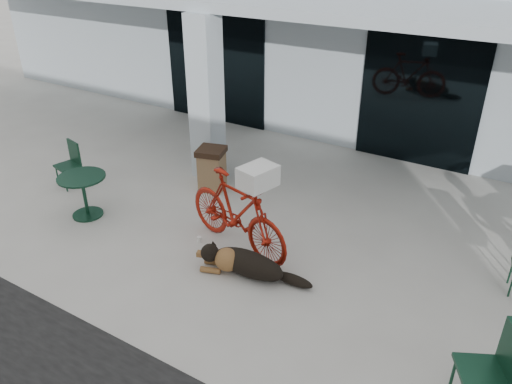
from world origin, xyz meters
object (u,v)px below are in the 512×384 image
Objects in this scene: cafe_chair_far_b at (483,372)px; cafe_chair_near at (67,165)px; trash_receptacle at (212,169)px; bicycle at (237,213)px; dog at (249,263)px; cafe_table_near at (85,196)px.

cafe_chair_near is at bearing -126.26° from cafe_chair_far_b.
cafe_chair_far_b is 5.80m from trash_receptacle.
cafe_chair_far_b is at bearing -93.37° from bicycle.
cafe_chair_near is 0.83× the size of cafe_chair_far_b.
bicycle reaches higher than dog.
cafe_chair_near reaches higher than cafe_table_near.
cafe_table_near is at bearing -14.47° from cafe_chair_near.
cafe_chair_far_b is at bearing -5.95° from cafe_table_near.
cafe_table_near is (-3.28, -0.03, 0.16)m from dog.
cafe_chair_near is (-3.89, 0.08, -0.18)m from bicycle.
cafe_chair_near is 7.71m from cafe_chair_far_b.
dog is at bearing -119.24° from bicycle.
cafe_chair_far_b is (6.47, -0.67, 0.16)m from cafe_table_near.
bicycle is 2.05m from trash_receptacle.
dog is (0.52, -0.50, -0.41)m from bicycle.
cafe_chair_far_b is 1.28× the size of trash_receptacle.
bicycle is at bearing 117.90° from dog.
bicycle is 3.89m from cafe_chair_near.
cafe_chair_far_b reaches higher than trash_receptacle.
bicycle reaches higher than cafe_chair_far_b.
trash_receptacle is at bearing -143.34° from cafe_chair_far_b.
trash_receptacle is (-2.00, 1.90, 0.20)m from dog.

